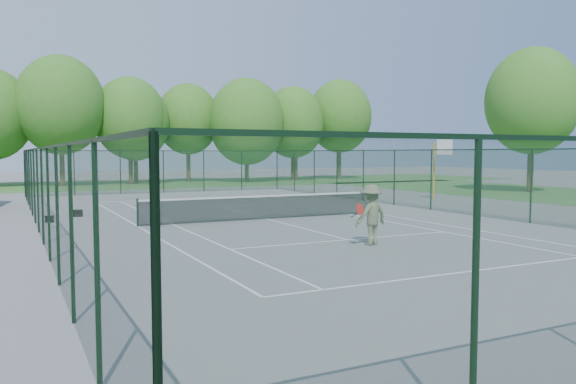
% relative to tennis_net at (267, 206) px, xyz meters
% --- Properties ---
extents(ground, '(140.00, 140.00, 0.00)m').
position_rel_tennis_net_xyz_m(ground, '(0.00, 0.00, -0.58)').
color(ground, gray).
rests_on(ground, ground).
extents(grass_far, '(80.00, 16.00, 0.01)m').
position_rel_tennis_net_xyz_m(grass_far, '(0.00, 30.00, -0.57)').
color(grass_far, '#437B34').
rests_on(grass_far, ground).
extents(grass_side, '(14.00, 40.00, 0.01)m').
position_rel_tennis_net_xyz_m(grass_side, '(24.00, 4.00, -0.57)').
color(grass_side, '#437B34').
rests_on(grass_side, ground).
extents(court_lines, '(11.05, 23.85, 0.01)m').
position_rel_tennis_net_xyz_m(court_lines, '(0.00, 0.00, -0.57)').
color(court_lines, white).
rests_on(court_lines, ground).
extents(tennis_net, '(11.08, 0.08, 1.10)m').
position_rel_tennis_net_xyz_m(tennis_net, '(0.00, 0.00, 0.00)').
color(tennis_net, black).
rests_on(tennis_net, ground).
extents(fence_enclosure, '(18.05, 36.05, 3.02)m').
position_rel_tennis_net_xyz_m(fence_enclosure, '(0.00, 0.00, 0.98)').
color(fence_enclosure, '#1B3B24').
rests_on(fence_enclosure, ground).
extents(tree_line_far, '(39.40, 6.40, 9.70)m').
position_rel_tennis_net_xyz_m(tree_line_far, '(0.00, 30.00, 5.42)').
color(tree_line_far, '#4A3825').
rests_on(tree_line_far, ground).
extents(basketball_goal, '(1.20, 1.43, 3.65)m').
position_rel_tennis_net_xyz_m(basketball_goal, '(13.61, 4.59, 1.99)').
color(basketball_goal, yellow).
rests_on(basketball_goal, ground).
extents(tree_side, '(6.57, 6.57, 10.40)m').
position_rel_tennis_net_xyz_m(tree_side, '(23.85, 6.59, 5.98)').
color(tree_side, '#4A3825').
rests_on(tree_side, ground).
extents(sports_bag_a, '(0.36, 0.24, 0.28)m').
position_rel_tennis_net_xyz_m(sports_bag_a, '(-8.47, 2.96, -0.44)').
color(sports_bag_a, black).
rests_on(sports_bag_a, ground).
extents(sports_bag_b, '(0.44, 0.33, 0.31)m').
position_rel_tennis_net_xyz_m(sports_bag_b, '(-7.20, 4.66, -0.42)').
color(sports_bag_b, black).
rests_on(sports_bag_b, ground).
extents(tennis_player, '(1.86, 0.91, 1.87)m').
position_rel_tennis_net_xyz_m(tennis_player, '(0.09, -7.57, 0.36)').
color(tennis_player, '#666A4A').
rests_on(tennis_player, ground).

